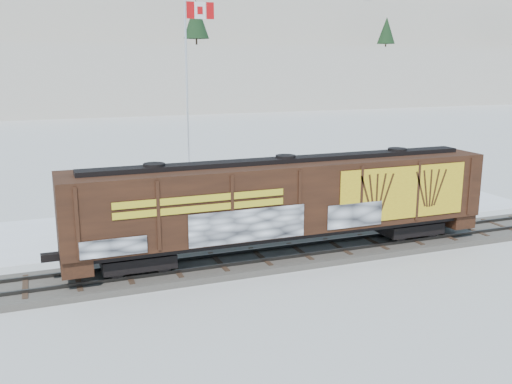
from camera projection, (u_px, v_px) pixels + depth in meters
name	position (u px, v px, depth m)	size (l,w,h in m)	color
ground	(260.00, 262.00, 26.08)	(500.00, 500.00, 0.00)	white
rail_track	(260.00, 259.00, 26.05)	(50.00, 3.40, 0.43)	#59544C
parking_strip	(213.00, 221.00, 32.90)	(40.00, 8.00, 0.03)	white
hillside	(65.00, 42.00, 150.02)	(360.00, 110.00, 93.00)	white
hopper_railcar	(285.00, 199.00, 25.87)	(19.70, 3.06, 4.35)	black
flagpole	(190.00, 129.00, 36.09)	(2.30, 0.90, 12.74)	silver
car_silver	(122.00, 217.00, 30.30)	(2.03, 5.04, 1.72)	#9FA1A6
car_white	(192.00, 214.00, 30.99)	(1.79, 5.13, 1.69)	silver
car_dark	(331.00, 198.00, 35.60)	(1.76, 4.32, 1.25)	black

